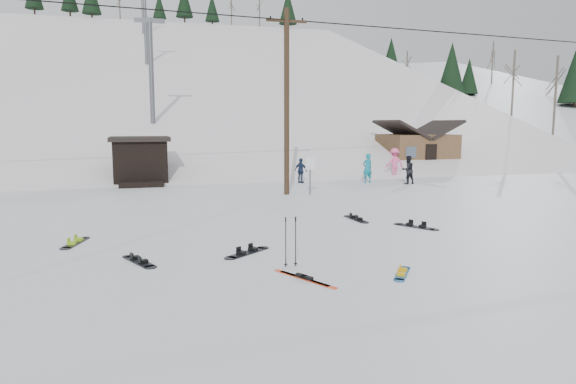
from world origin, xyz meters
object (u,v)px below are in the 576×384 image
object	(u,v)px
cabin	(417,151)
hero_skis	(304,278)
utility_pole	(287,100)
hero_snowboard	(402,273)

from	to	relation	value
cabin	hero_skis	bearing A→B (deg)	-124.78
cabin	utility_pole	bearing A→B (deg)	-142.44
utility_pole	cabin	world-z (taller)	utility_pole
utility_pole	hero_snowboard	world-z (taller)	utility_pole
utility_pole	hero_snowboard	size ratio (longest dim) A/B	7.99
utility_pole	hero_snowboard	xyz separation A→B (m)	(-1.11, -13.94, -4.66)
utility_pole	hero_skis	bearing A→B (deg)	-104.15
cabin	hero_snowboard	bearing A→B (deg)	-120.51
utility_pole	cabin	distance (m)	16.71
hero_snowboard	utility_pole	bearing A→B (deg)	31.15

